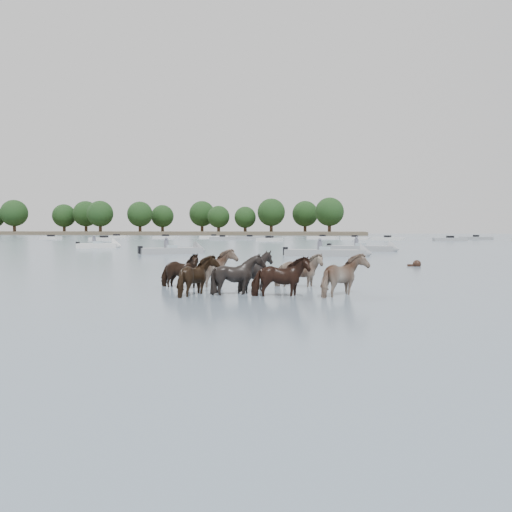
# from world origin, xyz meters

# --- Properties ---
(ground) EXTENTS (400.00, 400.00, 0.00)m
(ground) POSITION_xyz_m (0.00, 0.00, 0.00)
(ground) COLOR slate
(ground) RESTS_ON ground
(shoreline) EXTENTS (160.00, 30.00, 1.00)m
(shoreline) POSITION_xyz_m (-70.00, 150.00, 0.50)
(shoreline) COLOR #4C4233
(shoreline) RESTS_ON ground
(pony_herd) EXTENTS (7.34, 4.27, 1.56)m
(pony_herd) POSITION_xyz_m (0.59, 0.05, 0.51)
(pony_herd) COLOR black
(pony_herd) RESTS_ON ground
(swimming_pony) EXTENTS (0.72, 0.44, 0.44)m
(swimming_pony) POSITION_xyz_m (7.35, 12.72, 0.10)
(swimming_pony) COLOR black
(swimming_pony) RESTS_ON ground
(motorboat_a) EXTENTS (5.43, 4.32, 1.92)m
(motorboat_a) POSITION_xyz_m (-9.69, 24.72, 0.23)
(motorboat_a) COLOR gray
(motorboat_a) RESTS_ON ground
(motorboat_b) EXTENTS (6.57, 1.73, 1.92)m
(motorboat_b) POSITION_xyz_m (2.95, 22.60, 0.22)
(motorboat_b) COLOR gray
(motorboat_b) RESTS_ON ground
(motorboat_c) EXTENTS (6.56, 2.98, 1.92)m
(motorboat_c) POSITION_xyz_m (5.79, 31.79, 0.22)
(motorboat_c) COLOR gray
(motorboat_c) RESTS_ON ground
(motorboat_f) EXTENTS (4.81, 2.62, 1.92)m
(motorboat_f) POSITION_xyz_m (-21.30, 35.21, 0.23)
(motorboat_f) COLOR silver
(motorboat_f) RESTS_ON ground
(distant_flotilla) EXTENTS (106.31, 24.70, 0.93)m
(distant_flotilla) POSITION_xyz_m (0.72, 79.01, 0.26)
(distant_flotilla) COLOR silver
(distant_flotilla) RESTS_ON ground
(treeline) EXTENTS (146.27, 22.63, 11.50)m
(treeline) POSITION_xyz_m (-69.02, 148.88, 6.66)
(treeline) COLOR #382619
(treeline) RESTS_ON ground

